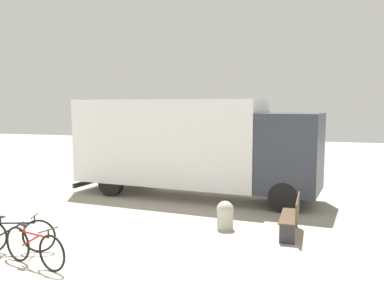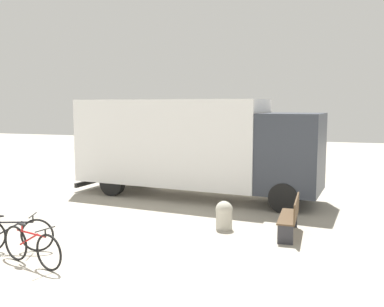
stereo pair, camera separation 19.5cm
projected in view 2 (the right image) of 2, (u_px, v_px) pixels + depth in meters
name	position (u px, v px, depth m)	size (l,w,h in m)	color
ground_plane	(102.00, 274.00, 7.75)	(60.00, 60.00, 0.00)	#A8A091
delivery_truck	(191.00, 144.00, 14.11)	(8.35, 2.93, 3.22)	white
park_bench	(291.00, 216.00, 9.98)	(0.43, 1.51, 0.90)	brown
bicycle_near	(13.00, 234.00, 8.88)	(1.60, 0.66, 0.79)	black
bicycle_middle	(32.00, 246.00, 8.13)	(1.64, 0.56, 0.79)	black
bollard_near_bench	(224.00, 215.00, 10.49)	(0.42, 0.42, 0.71)	#B2AD9E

